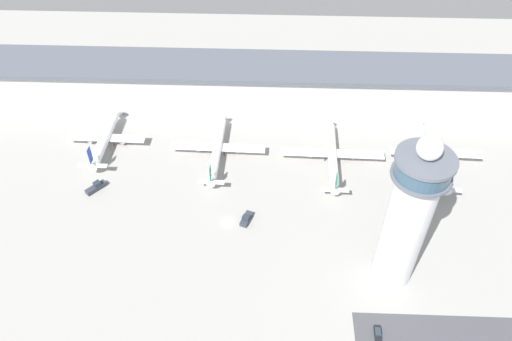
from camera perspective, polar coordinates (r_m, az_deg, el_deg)
The scene contains 11 objects.
ground_plane at distance 172.99m, azimuth -3.10°, elevation -5.96°, with size 1000.00×1000.00×0.00m, color gray.
terminal_building at distance 218.82m, azimuth -1.78°, elevation 9.88°, with size 276.93×25.00×19.58m.
control_tower at distance 145.37m, azimuth 16.94°, elevation -5.14°, with size 15.65×15.65×55.50m.
airplane_gate_alpha at distance 207.65m, azimuth -16.86°, elevation 3.59°, with size 31.52×34.76×12.40m.
airplane_gate_bravo at distance 195.04m, azimuth -4.44°, elevation 2.60°, with size 37.40×40.14×11.37m.
airplane_gate_charlie at distance 193.84m, azimuth 8.70°, elevation 1.90°, with size 39.97×40.92×11.45m.
airplane_gate_delta at distance 203.42m, azimuth 19.91°, elevation 1.89°, with size 35.45×41.86×12.26m.
service_truck_catering at distance 172.53m, azimuth -1.10°, elevation -5.54°, with size 4.57×6.99×2.95m.
service_truck_fuel at distance 201.35m, azimuth 19.45°, elevation 0.14°, with size 5.92×7.22×2.45m.
service_truck_baggage at distance 191.87m, azimuth -17.79°, elevation -1.83°, with size 7.04×7.55×3.15m.
car_black_suv at distance 152.80m, azimuth 13.74°, elevation -17.60°, with size 2.04×4.84×1.50m.
Camera 1 is at (13.50, -111.20, 131.82)m, focal length 35.00 mm.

